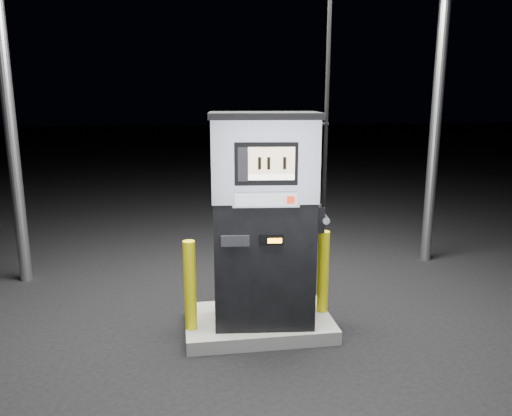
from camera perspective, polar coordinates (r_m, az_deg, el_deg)
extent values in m
plane|color=black|center=(5.71, 0.26, -13.67)|extent=(80.00, 80.00, 0.00)
cube|color=slate|center=(5.68, 0.26, -12.99)|extent=(1.60, 1.00, 0.15)
cylinder|color=gray|center=(7.40, -26.35, 9.18)|extent=(0.16, 0.16, 4.50)
cylinder|color=gray|center=(8.02, 19.91, 9.90)|extent=(0.16, 0.16, 4.50)
cube|color=black|center=(5.31, 0.90, -6.09)|extent=(1.08, 0.70, 1.35)
cube|color=silver|center=(5.07, 0.94, 5.58)|extent=(1.11, 0.72, 0.81)
cube|color=black|center=(5.03, 0.96, 10.54)|extent=(1.16, 0.77, 0.06)
cube|color=black|center=(4.76, 1.18, 5.04)|extent=(0.61, 0.09, 0.41)
cube|color=beige|center=(4.74, 1.79, 5.41)|extent=(0.44, 0.05, 0.26)
cube|color=white|center=(4.76, 1.78, 3.53)|extent=(0.44, 0.05, 0.05)
cube|color=silver|center=(4.81, 1.16, 0.96)|extent=(0.65, 0.10, 0.15)
cube|color=#B1B4B9|center=(4.80, 1.18, 0.91)|extent=(0.59, 0.07, 0.11)
cube|color=red|center=(4.82, 4.01, 0.93)|extent=(0.08, 0.01, 0.08)
cube|color=black|center=(4.92, 1.77, -3.72)|extent=(0.24, 0.05, 0.10)
cube|color=orange|center=(4.91, 2.16, -3.76)|extent=(0.14, 0.02, 0.05)
cube|color=black|center=(4.90, -2.40, -3.79)|extent=(0.28, 0.06, 0.11)
cube|color=black|center=(5.25, 7.12, -1.19)|extent=(0.13, 0.20, 0.27)
cylinder|color=gray|center=(5.26, 7.82, -1.18)|extent=(0.10, 0.24, 0.08)
cylinder|color=black|center=(5.08, 8.33, 18.87)|extent=(0.04, 0.04, 3.36)
cylinder|color=yellow|center=(5.25, -7.54, -8.77)|extent=(0.16, 0.16, 0.95)
cylinder|color=yellow|center=(5.66, 7.67, -7.24)|extent=(0.16, 0.16, 0.93)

